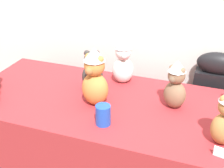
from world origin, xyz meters
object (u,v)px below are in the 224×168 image
object	(u,v)px
teddy_bear_charcoal	(92,71)
party_cup_blue	(103,115)
display_table	(112,153)
instrument_case	(210,115)
teddy_bear_snow	(123,61)
teddy_bear_mocha	(176,85)
teddy_bear_ginger	(95,77)

from	to	relation	value
teddy_bear_charcoal	party_cup_blue	xyz separation A→B (m)	(0.21, -0.35, -0.06)
display_table	instrument_case	bearing A→B (deg)	43.20
display_table	party_cup_blue	world-z (taller)	party_cup_blue
instrument_case	teddy_bear_snow	size ratio (longest dim) A/B	3.16
display_table	teddy_bear_snow	world-z (taller)	teddy_bear_snow
teddy_bear_snow	instrument_case	bearing A→B (deg)	-1.49
teddy_bear_mocha	teddy_bear_charcoal	world-z (taller)	teddy_bear_mocha
instrument_case	party_cup_blue	bearing A→B (deg)	-124.73
instrument_case	teddy_bear_snow	xyz separation A→B (m)	(-0.58, -0.25, 0.43)
display_table	teddy_bear_mocha	xyz separation A→B (m)	(0.35, 0.07, 0.52)
teddy_bear_ginger	teddy_bear_charcoal	size ratio (longest dim) A/B	1.36
instrument_case	teddy_bear_ginger	world-z (taller)	teddy_bear_ginger
teddy_bear_ginger	teddy_bear_charcoal	bearing A→B (deg)	128.88
display_table	teddy_bear_charcoal	xyz separation A→B (m)	(-0.18, 0.13, 0.50)
teddy_bear_snow	party_cup_blue	bearing A→B (deg)	-108.16
teddy_bear_ginger	party_cup_blue	distance (m)	0.24
display_table	teddy_bear_snow	size ratio (longest dim) A/B	5.81
teddy_bear_mocha	teddy_bear_snow	xyz separation A→B (m)	(-0.37, 0.20, 0.01)
instrument_case	teddy_bear_snow	world-z (taller)	teddy_bear_snow
teddy_bear_mocha	teddy_bear_ginger	distance (m)	0.45
teddy_bear_snow	party_cup_blue	size ratio (longest dim) A/B	2.76
teddy_bear_snow	teddy_bear_charcoal	xyz separation A→B (m)	(-0.15, -0.15, -0.03)
instrument_case	teddy_bear_ginger	size ratio (longest dim) A/B	2.75
teddy_bear_ginger	teddy_bear_snow	bearing A→B (deg)	90.24
teddy_bear_snow	teddy_bear_mocha	bearing A→B (deg)	-52.81
display_table	party_cup_blue	xyz separation A→B (m)	(0.03, -0.23, 0.44)
instrument_case	teddy_bear_charcoal	world-z (taller)	teddy_bear_charcoal
instrument_case	teddy_bear_charcoal	distance (m)	0.92
teddy_bear_mocha	teddy_bear_snow	world-z (taller)	teddy_bear_snow
party_cup_blue	teddy_bear_charcoal	bearing A→B (deg)	120.90
teddy_bear_snow	teddy_bear_charcoal	world-z (taller)	teddy_bear_snow
teddy_bear_ginger	teddy_bear_snow	size ratio (longest dim) A/B	1.15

